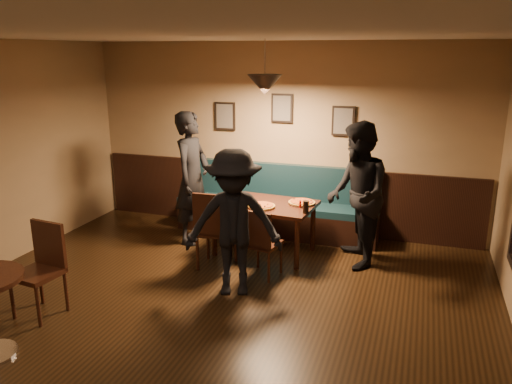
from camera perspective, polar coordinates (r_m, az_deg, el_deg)
floor at (r=4.98m, az=-8.60°, el=-16.78°), size 7.00×7.00×0.00m
ceiling at (r=4.22m, az=-10.19°, el=17.39°), size 7.00×7.00×0.00m
wall_back at (r=7.59m, az=2.98°, el=6.06°), size 6.00×0.00×6.00m
wainscot at (r=7.76m, az=2.83°, el=-0.54°), size 5.88×0.06×1.00m
booth_bench at (r=7.51m, az=2.27°, el=-1.08°), size 3.00×0.60×1.00m
picture_left at (r=7.80m, az=-3.50°, el=8.54°), size 0.32×0.04×0.42m
picture_center at (r=7.50m, az=2.96°, el=9.42°), size 0.32×0.04×0.42m
picture_right at (r=7.33m, az=9.81°, el=7.89°), size 0.32×0.04×0.42m
pendant_lamp at (r=6.45m, az=1.00°, el=12.01°), size 0.44×0.44×0.25m
dining_table at (r=6.83m, az=0.93°, el=-4.08°), size 1.38×0.95×0.71m
chair_near_left at (r=6.38m, az=-4.47°, el=-4.12°), size 0.47×0.47×1.01m
chair_near_right at (r=6.14m, az=0.83°, el=-5.65°), size 0.44×0.44×0.86m
diner_left at (r=7.15m, az=-7.19°, el=1.57°), size 0.48×0.70×1.87m
diner_right at (r=6.43m, az=11.31°, el=-0.35°), size 0.95×1.07×1.84m
diner_front at (r=5.57m, az=-2.53°, el=-3.53°), size 1.20×0.91×1.66m
pizza_a at (r=6.97m, az=-2.39°, el=-0.45°), size 0.46×0.46×0.04m
pizza_b at (r=6.52m, az=0.63°, el=-1.59°), size 0.38×0.38×0.04m
pizza_c at (r=6.70m, az=5.18°, el=-1.17°), size 0.47×0.47×0.04m
soda_glass at (r=6.31m, az=5.64°, el=-1.70°), size 0.10×0.10×0.16m
tabasco_bottle at (r=6.53m, az=5.00°, el=-1.32°), size 0.03×0.03×0.11m
napkin_a at (r=7.15m, az=-2.84°, el=-0.21°), size 0.22×0.22×0.01m
napkin_b at (r=6.67m, az=-4.03°, el=-1.40°), size 0.19×0.19×0.01m
cutlery_set at (r=6.39m, az=-0.32°, el=-2.12°), size 0.20×0.06×0.00m
cafe_chair_far at (r=5.68m, az=-23.49°, el=-8.24°), size 0.47×0.47×0.96m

